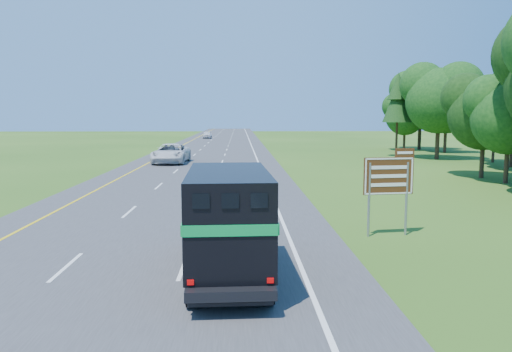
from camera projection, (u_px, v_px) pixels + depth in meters
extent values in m
cube|color=#38383A|center=(207.00, 159.00, 54.33)|extent=(15.00, 260.00, 0.04)
cube|color=yellow|center=(156.00, 159.00, 54.15)|extent=(0.15, 260.00, 0.01)
cube|color=white|center=(257.00, 159.00, 54.51)|extent=(0.15, 260.00, 0.01)
cylinder|color=black|center=(201.00, 236.00, 17.58)|extent=(0.35, 0.99, 0.98)
cylinder|color=black|center=(253.00, 235.00, 17.72)|extent=(0.35, 0.99, 0.98)
cylinder|color=black|center=(195.00, 273.00, 13.37)|extent=(0.35, 0.99, 0.98)
cylinder|color=black|center=(264.00, 272.00, 13.50)|extent=(0.35, 0.99, 0.98)
cylinder|color=black|center=(192.00, 287.00, 12.31)|extent=(0.35, 0.99, 0.98)
cylinder|color=black|center=(267.00, 285.00, 12.45)|extent=(0.35, 0.99, 0.98)
cube|color=black|center=(228.00, 254.00, 14.83)|extent=(2.40, 7.17, 0.25)
cube|color=black|center=(227.00, 206.00, 17.43)|extent=(2.23, 1.68, 1.69)
cube|color=black|center=(226.00, 190.00, 18.19)|extent=(1.95, 0.13, 0.53)
cube|color=black|center=(228.00, 214.00, 14.05)|extent=(2.41, 5.23, 2.44)
cube|color=#078E3B|center=(230.00, 231.00, 11.47)|extent=(2.22, 0.12, 0.27)
cube|color=#078E3B|center=(188.00, 210.00, 13.95)|extent=(0.23, 5.14, 0.27)
cube|color=#078E3B|center=(268.00, 209.00, 14.12)|extent=(0.23, 5.14, 0.27)
cube|color=black|center=(201.00, 201.00, 11.34)|extent=(0.40, 0.05, 0.35)
cube|color=black|center=(230.00, 201.00, 11.39)|extent=(0.40, 0.05, 0.35)
cube|color=black|center=(259.00, 200.00, 11.43)|extent=(0.40, 0.05, 0.35)
cube|color=black|center=(231.00, 304.00, 11.79)|extent=(2.04, 0.19, 0.09)
cube|color=#B20505|center=(190.00, 282.00, 11.55)|extent=(0.16, 0.04, 0.12)
cube|color=#B20505|center=(270.00, 281.00, 11.68)|extent=(0.16, 0.04, 0.12)
imported|color=silver|center=(171.00, 153.00, 49.66)|extent=(3.42, 7.01, 1.92)
imported|color=silver|center=(207.00, 135.00, 103.44)|extent=(1.78, 4.33, 1.47)
cylinder|color=gray|center=(369.00, 200.00, 19.47)|extent=(0.10, 0.10, 2.93)
cylinder|color=gray|center=(406.00, 199.00, 19.72)|extent=(0.10, 0.10, 2.93)
cube|color=#4B2510|center=(389.00, 176.00, 19.48)|extent=(2.04, 0.32, 1.46)
cube|color=#4B2510|center=(405.00, 153.00, 19.48)|extent=(0.78, 0.16, 0.35)
cube|color=white|center=(389.00, 176.00, 19.45)|extent=(1.94, 0.26, 1.41)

